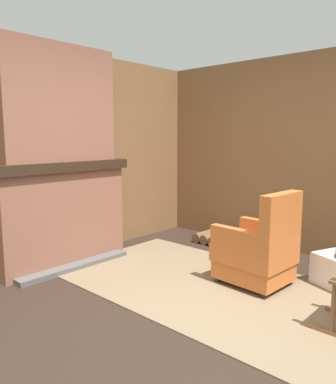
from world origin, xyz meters
The scene contains 10 objects.
ground_plane centered at (0.00, 0.00, 0.00)m, with size 14.00×14.00×0.00m, color #2D2119.
wood_panel_wall_left centered at (-2.34, 0.00, 1.27)m, with size 0.06×5.22×2.54m.
wood_panel_wall_back centered at (0.03, 2.34, 1.28)m, with size 5.22×0.09×2.54m.
fireplace_hearth centered at (-2.11, 0.00, 0.61)m, with size 0.59×1.66×1.23m.
chimney_breast centered at (-2.12, 0.00, 1.87)m, with size 0.34×1.37×1.29m.
area_rug centered at (-0.35, 0.62, 0.01)m, with size 3.32×1.82×0.01m.
armchair centered at (-0.07, 0.98, 0.35)m, with size 0.73×0.64×0.98m.
firewood_stack centered at (-1.32, 1.95, 0.07)m, with size 0.45×0.44×0.14m.
oil_lamp_vase centered at (-2.16, -0.38, 1.33)m, with size 0.12×0.12×0.29m.
storage_case centered at (-2.16, 0.17, 1.29)m, with size 0.13×0.25×0.12m.
Camera 1 is at (1.71, -2.34, 1.51)m, focal length 35.00 mm.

